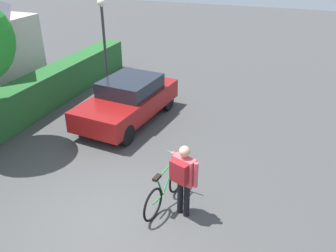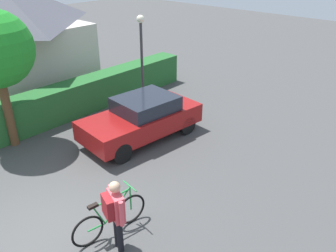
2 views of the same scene
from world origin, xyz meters
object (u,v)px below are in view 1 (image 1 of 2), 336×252
Objects in this scene: person_rider at (183,175)px; bicycle at (166,189)px; parked_car_near at (128,100)px; street_lamp at (104,34)px.

bicycle is at bearing 66.13° from person_rider.
parked_car_near reaches higher than bicycle.
bicycle is 0.79m from person_rider.
street_lamp is at bearing 45.12° from parked_car_near.
street_lamp is at bearing 41.47° from person_rider.
street_lamp is (1.75, 1.75, 1.61)m from parked_car_near.
person_rider is at bearing -140.40° from parked_car_near.
person_rider is (-3.72, -3.08, 0.29)m from parked_car_near.
person_rider reaches higher than bicycle.
bicycle is at bearing -143.31° from parked_car_near.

